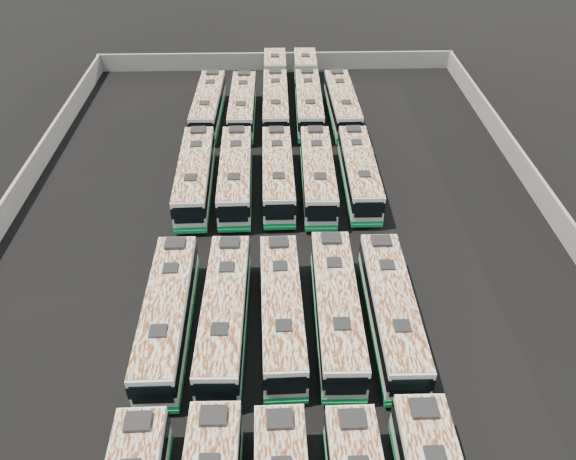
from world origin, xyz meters
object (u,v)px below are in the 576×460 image
Objects in this scene: bus_midback_right at (318,174)px; bus_midfront_far_left at (168,315)px; bus_midfront_far_right at (391,311)px; bus_midback_far_left at (195,175)px; bus_midback_center at (278,174)px; bus_back_right at (307,91)px; bus_back_center at (275,91)px; bus_midfront_center at (282,311)px; bus_back_left at (243,106)px; bus_midfront_right at (336,309)px; bus_midfront_left at (225,313)px; bus_midback_far_right at (359,172)px; bus_midback_left at (236,175)px; bus_back_far_left at (209,105)px; bus_back_far_right at (342,104)px.

bus_midfront_far_left is at bearing -122.02° from bus_midback_right.
bus_midfront_far_right is 0.97× the size of bus_midback_far_left.
bus_midback_center is 0.64× the size of bus_back_right.
bus_back_center reaches higher than bus_midfront_far_right.
bus_midfront_center is 30.50m from bus_back_left.
bus_back_left is at bearing 74.26° from bus_midback_far_left.
bus_back_left is 4.99m from bus_back_center.
bus_back_center is at bearing 45.28° from bus_back_left.
bus_midfront_right is 1.01× the size of bus_midback_center.
bus_midfront_left reaches higher than bus_back_left.
bus_midfront_far_right is 34.75m from bus_back_center.
bus_midback_right is at bearing -174.96° from bus_midback_far_right.
bus_midback_far_left is 1.01× the size of bus_midback_right.
bus_midfront_far_right is 19.74m from bus_midback_left.
bus_midfront_left reaches higher than bus_back_center.
bus_midback_left is 14.56m from bus_back_far_left.
bus_midfront_far_left is 3.62m from bus_midfront_left.
bus_midback_right reaches higher than bus_back_far_left.
bus_midback_far_left is (-14.24, 16.52, 0.04)m from bus_midfront_far_right.
bus_midback_right is (7.04, 16.43, 0.02)m from bus_midfront_left.
bus_midback_far_right is at bearing -51.56° from bus_back_left.
bus_back_center is at bearing 102.09° from bus_midfront_far_right.
bus_back_center is (3.54, 3.51, 0.04)m from bus_back_left.
bus_midfront_far_left is at bearing -113.96° from bus_midback_center.
bus_back_right is at bearing 82.66° from bus_midfront_center.
bus_midfront_left reaches higher than bus_back_right.
bus_midback_far_right is at bearing 0.04° from bus_midback_center.
bus_midback_left reaches higher than bus_back_far_right.
bus_midback_far_right is (10.79, 0.19, -0.05)m from bus_midback_left.
bus_back_center reaches higher than bus_midback_far_right.
bus_back_center is at bearing 77.36° from bus_midback_left.
bus_midback_far_right is at bearing -67.22° from bus_back_center.
bus_midfront_far_right is 18.11m from bus_midback_center.
bus_midback_far_left is at bearing 123.96° from bus_midfront_right.
bus_back_far_left is (-14.37, 13.92, 0.01)m from bus_midback_far_right.
bus_midfront_far_right reaches higher than bus_midfront_center.
bus_midfront_center is 0.98× the size of bus_midfront_far_right.
bus_midfront_right reaches higher than bus_back_left.
bus_midfront_left is 16.54m from bus_midback_left.
bus_back_right is at bearing 96.20° from bus_midfront_far_right.
bus_midback_right is at bearing 56.60° from bus_midfront_far_left.
bus_midback_far_right is 18.69m from bus_back_center.
bus_midback_center is 1.01× the size of bus_midback_far_right.
bus_midback_far_left is at bearing -136.88° from bus_back_far_right.
bus_midback_far_right reaches higher than bus_midfront_center.
bus_midback_left is at bearing 123.19° from bus_midfront_far_right.
bus_midfront_far_right is at bearing -70.27° from bus_back_left.
bus_midfront_center is 16.45m from bus_midback_center.
bus_midback_center is at bearing 66.19° from bus_midfront_far_left.
bus_back_far_left is at bearing 177.60° from bus_back_left.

